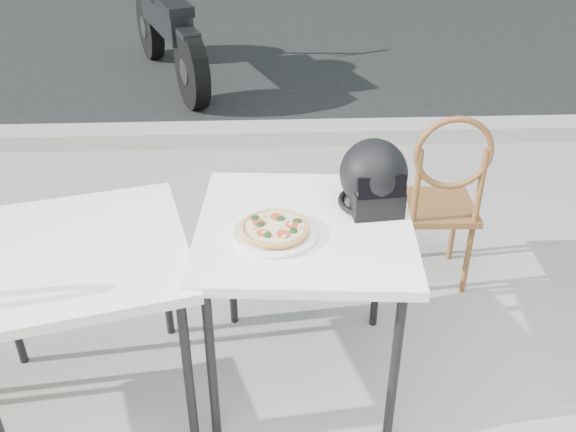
{
  "coord_description": "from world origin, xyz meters",
  "views": [
    {
      "loc": [
        -0.33,
        -1.51,
        2.07
      ],
      "look_at": [
        -0.24,
        0.52,
        0.83
      ],
      "focal_mm": 40.0,
      "sensor_mm": 36.0,
      "label": 1
    }
  ],
  "objects_px": {
    "plate": "(275,233)",
    "cafe_chair_main": "(442,192)",
    "cafe_table_side": "(76,264)",
    "motorcycle": "(167,30)",
    "pizza": "(275,228)",
    "helmet": "(374,178)",
    "cafe_table_main": "(305,239)"
  },
  "relations": [
    {
      "from": "cafe_table_main",
      "to": "motorcycle",
      "type": "height_order",
      "value": "motorcycle"
    },
    {
      "from": "cafe_table_main",
      "to": "plate",
      "type": "relative_size",
      "value": 2.04
    },
    {
      "from": "plate",
      "to": "motorcycle",
      "type": "bearing_deg",
      "value": 102.61
    },
    {
      "from": "cafe_chair_main",
      "to": "helmet",
      "type": "bearing_deg",
      "value": 50.61
    },
    {
      "from": "cafe_table_main",
      "to": "helmet",
      "type": "distance_m",
      "value": 0.36
    },
    {
      "from": "cafe_chair_main",
      "to": "cafe_table_side",
      "type": "xyz_separation_m",
      "value": [
        -1.57,
        -0.74,
        0.15
      ]
    },
    {
      "from": "cafe_chair_main",
      "to": "cafe_table_side",
      "type": "height_order",
      "value": "cafe_chair_main"
    },
    {
      "from": "cafe_table_side",
      "to": "motorcycle",
      "type": "xyz_separation_m",
      "value": [
        -0.15,
        3.99,
        -0.22
      ]
    },
    {
      "from": "pizza",
      "to": "motorcycle",
      "type": "height_order",
      "value": "motorcycle"
    },
    {
      "from": "cafe_table_main",
      "to": "pizza",
      "type": "relative_size",
      "value": 3.2
    },
    {
      "from": "helmet",
      "to": "cafe_table_side",
      "type": "height_order",
      "value": "helmet"
    },
    {
      "from": "pizza",
      "to": "helmet",
      "type": "bearing_deg",
      "value": 26.89
    },
    {
      "from": "pizza",
      "to": "motorcycle",
      "type": "bearing_deg",
      "value": 102.61
    },
    {
      "from": "cafe_table_side",
      "to": "plate",
      "type": "bearing_deg",
      "value": 2.93
    },
    {
      "from": "pizza",
      "to": "motorcycle",
      "type": "relative_size",
      "value": 0.13
    },
    {
      "from": "helmet",
      "to": "motorcycle",
      "type": "height_order",
      "value": "motorcycle"
    },
    {
      "from": "cafe_table_main",
      "to": "motorcycle",
      "type": "distance_m",
      "value": 4.02
    },
    {
      "from": "cafe_table_side",
      "to": "helmet",
      "type": "bearing_deg",
      "value": 11.85
    },
    {
      "from": "cafe_table_main",
      "to": "cafe_table_side",
      "type": "height_order",
      "value": "cafe_table_main"
    },
    {
      "from": "plate",
      "to": "cafe_chair_main",
      "type": "bearing_deg",
      "value": 40.1
    },
    {
      "from": "plate",
      "to": "pizza",
      "type": "relative_size",
      "value": 1.57
    },
    {
      "from": "plate",
      "to": "helmet",
      "type": "distance_m",
      "value": 0.45
    },
    {
      "from": "pizza",
      "to": "cafe_chair_main",
      "type": "height_order",
      "value": "cafe_chair_main"
    },
    {
      "from": "cafe_table_side",
      "to": "motorcycle",
      "type": "relative_size",
      "value": 0.48
    },
    {
      "from": "pizza",
      "to": "helmet",
      "type": "distance_m",
      "value": 0.45
    },
    {
      "from": "cafe_table_main",
      "to": "pizza",
      "type": "distance_m",
      "value": 0.17
    },
    {
      "from": "plate",
      "to": "cafe_table_side",
      "type": "relative_size",
      "value": 0.44
    },
    {
      "from": "cafe_table_main",
      "to": "plate",
      "type": "xyz_separation_m",
      "value": [
        -0.12,
        -0.07,
        0.08
      ]
    },
    {
      "from": "cafe_table_main",
      "to": "cafe_chair_main",
      "type": "bearing_deg",
      "value": 41.23
    },
    {
      "from": "plate",
      "to": "cafe_table_side",
      "type": "bearing_deg",
      "value": -177.07
    },
    {
      "from": "plate",
      "to": "cafe_chair_main",
      "type": "distance_m",
      "value": 1.11
    },
    {
      "from": "plate",
      "to": "pizza",
      "type": "height_order",
      "value": "pizza"
    }
  ]
}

